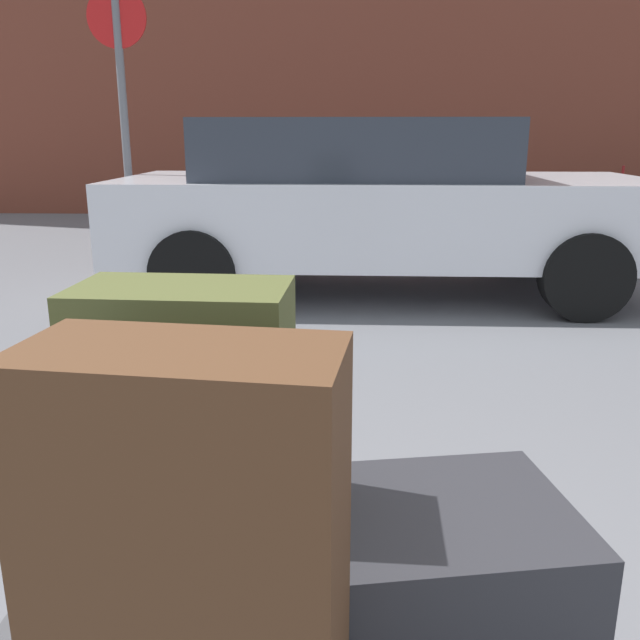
# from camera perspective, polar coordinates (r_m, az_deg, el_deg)

# --- Properties ---
(suitcase_charcoal_front_left) EXTENTS (0.68, 0.52, 0.27)m
(suitcase_charcoal_front_left) POSITION_cam_1_polar(r_m,az_deg,el_deg) (1.45, 7.97, -20.06)
(suitcase_charcoal_front_left) COLOR #2D2D33
(suitcase_charcoal_front_left) RESTS_ON luggage_cart
(suitcase_olive_stacked_top) EXTENTS (0.41, 0.25, 0.70)m
(suitcase_olive_stacked_top) POSITION_cam_1_polar(r_m,az_deg,el_deg) (1.38, -10.91, -11.53)
(suitcase_olive_stacked_top) COLOR #4C5128
(suitcase_olive_stacked_top) RESTS_ON luggage_cart
(suitcase_brown_front_right) EXTENTS (0.46, 0.27, 0.70)m
(suitcase_brown_front_right) POSITION_cam_1_polar(r_m,az_deg,el_deg) (1.06, -10.77, -20.73)
(suitcase_brown_front_right) COLOR #51331E
(suitcase_brown_front_right) RESTS_ON luggage_cart
(parked_car) EXTENTS (4.32, 1.95, 1.42)m
(parked_car) POSITION_cam_1_polar(r_m,az_deg,el_deg) (5.71, 4.75, 9.92)
(parked_car) COLOR silver
(parked_car) RESTS_ON ground_plane
(bicycle_leaning) EXTENTS (1.69, 0.62, 0.96)m
(bicycle_leaning) POSITION_cam_1_polar(r_m,az_deg,el_deg) (10.93, 24.80, 9.20)
(bicycle_leaning) COLOR black
(bicycle_leaning) RESTS_ON ground_plane
(bollard_kerb_near) EXTENTS (0.22, 0.22, 0.69)m
(bollard_kerb_near) POSITION_cam_1_polar(r_m,az_deg,el_deg) (9.50, 17.80, 8.97)
(bollard_kerb_near) COLOR #383838
(bollard_kerb_near) RESTS_ON ground_plane
(no_parking_sign) EXTENTS (0.50, 0.07, 2.49)m
(no_parking_sign) POSITION_cam_1_polar(r_m,az_deg,el_deg) (6.29, -16.29, 16.96)
(no_parking_sign) COLOR slate
(no_parking_sign) RESTS_ON ground_plane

